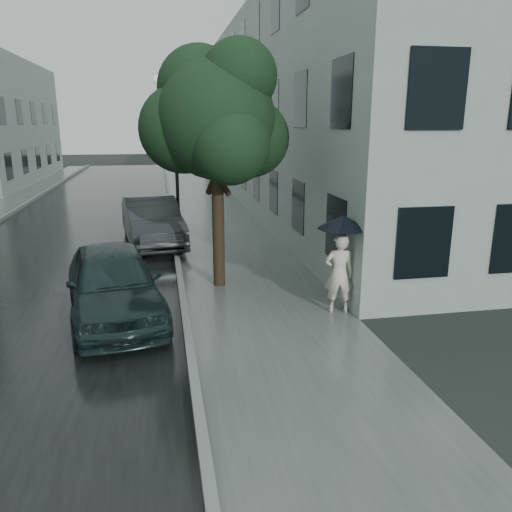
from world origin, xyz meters
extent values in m
plane|color=black|center=(0.00, 0.00, 0.00)|extent=(120.00, 120.00, 0.00)
cube|color=slate|center=(0.25, 12.00, 0.00)|extent=(3.50, 60.00, 0.01)
cube|color=slate|center=(-1.57, 12.00, 0.07)|extent=(0.15, 60.00, 0.15)
cube|color=black|center=(-5.08, 12.00, 0.00)|extent=(6.85, 60.00, 0.00)
cube|color=#919E98|center=(5.50, 19.50, 4.50)|extent=(7.00, 36.00, 9.00)
cube|color=black|center=(2.02, 19.50, 4.50)|extent=(0.08, 32.40, 7.20)
cube|color=black|center=(-10.32, 30.00, 4.00)|extent=(0.08, 16.20, 6.40)
imported|color=beige|center=(1.70, 2.00, 0.87)|extent=(0.69, 0.51, 1.73)
cylinder|color=black|center=(1.75, 2.01, 1.43)|extent=(0.02, 0.02, 0.84)
cone|color=black|center=(1.75, 2.01, 1.99)|extent=(1.24, 1.24, 0.28)
cylinder|color=black|center=(1.75, 2.01, 2.15)|extent=(0.02, 0.02, 0.08)
cylinder|color=black|center=(1.75, 2.01, 0.98)|extent=(0.03, 0.03, 0.06)
cylinder|color=#332619|center=(-0.60, 4.36, 1.49)|extent=(0.30, 0.30, 2.98)
sphere|color=#1B3C21|center=(-0.60, 4.36, 4.04)|extent=(2.77, 2.77, 2.77)
sphere|color=#1B3C21|center=(0.26, 4.68, 3.61)|extent=(1.91, 1.91, 1.91)
sphere|color=#1B3C21|center=(-1.35, 4.79, 3.83)|extent=(2.13, 2.13, 2.13)
sphere|color=#1B3C21|center=(-0.39, 3.61, 3.50)|extent=(1.80, 1.80, 1.80)
sphere|color=#1B3C21|center=(-0.92, 4.99, 4.79)|extent=(2.02, 2.02, 2.02)
sphere|color=#1B3C21|center=(-0.07, 4.15, 5.00)|extent=(1.72, 1.72, 1.72)
cylinder|color=black|center=(-1.37, 10.32, 2.71)|extent=(0.12, 0.12, 5.42)
cylinder|color=black|center=(-1.37, 10.32, 0.10)|extent=(0.28, 0.28, 0.20)
cylinder|color=black|center=(-1.61, 10.40, 5.42)|extent=(0.50, 0.25, 0.08)
sphere|color=silver|center=(-1.89, 10.50, 5.37)|extent=(0.32, 0.32, 0.32)
imported|color=#182929|center=(-3.01, 2.59, 0.77)|extent=(2.53, 4.72, 1.53)
imported|color=#27292C|center=(-2.29, 9.10, 0.79)|extent=(2.29, 4.93, 1.56)
camera|label=1|loc=(-1.94, -7.64, 3.99)|focal=35.00mm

